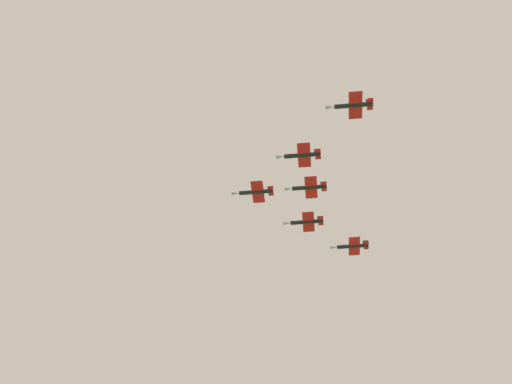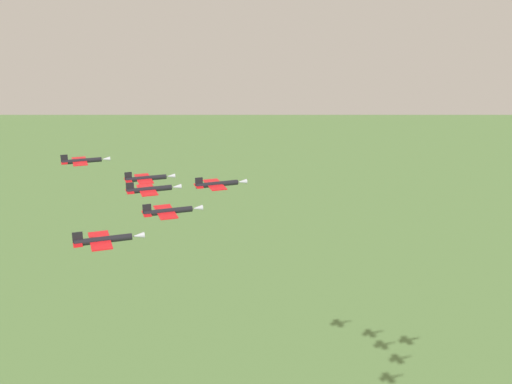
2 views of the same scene
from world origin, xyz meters
name	(u,v)px [view 2 (image 2 of 2)]	position (x,y,z in m)	size (l,w,h in m)	color
jet_lead	(218,184)	(-7.95, 14.03, 142.64)	(9.61, 12.75, 2.64)	black
jet_port_inner	(147,178)	(-25.52, 3.65, 141.38)	(9.61, 12.75, 2.64)	black
jet_starboard_inner	(169,211)	(2.44, -3.53, 142.36)	(9.61, 12.75, 2.64)	black
jet_port_outer	(151,189)	(-11.90, -1.34, 142.95)	(9.61, 12.75, 2.64)	black
jet_starboard_outer	(83,161)	(-43.08, -6.74, 143.51)	(9.61, 12.75, 2.64)	black
jet_center_rear	(105,240)	(12.82, -21.10, 143.44)	(9.61, 12.75, 2.64)	black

